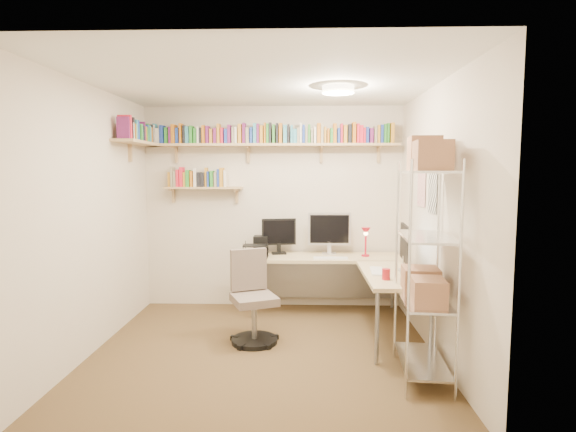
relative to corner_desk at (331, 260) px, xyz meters
name	(u,v)px	position (x,y,z in m)	size (l,w,h in m)	color
ground	(263,351)	(-0.69, -0.95, -0.69)	(3.20, 3.20, 0.00)	#4E3921
room_shell	(263,188)	(-0.69, -0.95, 0.86)	(3.24, 3.04, 2.52)	beige
wall_shelves	(238,144)	(-1.09, 0.35, 1.34)	(3.12, 1.09, 0.80)	tan
corner_desk	(331,260)	(0.00, 0.00, 0.00)	(1.86, 1.77, 1.21)	#CEAD86
office_chair	(253,303)	(-0.82, -0.69, -0.30)	(0.53, 0.54, 0.92)	black
wire_rack	(426,233)	(0.67, -1.44, 0.52)	(0.45, 0.81, 1.99)	silver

